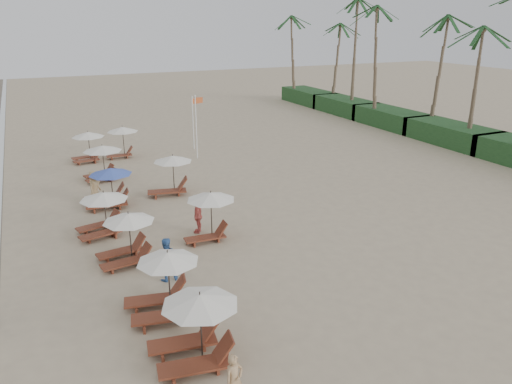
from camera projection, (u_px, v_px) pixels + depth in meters
name	position (u px, v px, depth m)	size (l,w,h in m)	color
ground	(307.00, 279.00, 19.69)	(160.00, 160.00, 0.00)	tan
shrub_hedge	(452.00, 134.00, 40.61)	(3.20, 53.00, 1.60)	#193D1C
palm_row	(457.00, 15.00, 38.37)	(7.00, 52.00, 12.30)	brown
lounger_station_0	(192.00, 331.00, 14.66)	(2.76, 2.31, 2.18)	brown
lounger_station_1	(161.00, 288.00, 17.02)	(2.66, 2.35, 2.29)	brown
lounger_station_2	(124.00, 239.00, 20.73)	(2.54, 2.13, 2.14)	brown
lounger_station_3	(100.00, 214.00, 23.42)	(2.59, 2.23, 2.06)	brown
lounger_station_4	(107.00, 188.00, 27.04)	(2.77, 2.29, 2.10)	brown
lounger_station_5	(101.00, 161.00, 31.34)	(2.55, 2.39, 2.20)	brown
lounger_station_6	(87.00, 146.00, 35.37)	(2.45, 2.25, 2.13)	brown
inland_station_0	(209.00, 211.00, 22.72)	(2.61, 2.24, 2.22)	brown
inland_station_1	(170.00, 173.00, 28.73)	(2.91, 2.24, 2.22)	brown
inland_station_2	(121.00, 138.00, 36.38)	(2.56, 2.24, 2.22)	brown
beachgoer_near	(234.00, 380.00, 13.12)	(0.54, 0.35, 1.48)	tan
beachgoer_mid_a	(166.00, 259.00, 19.33)	(0.86, 0.67, 1.76)	#3764A7
beachgoer_far_a	(198.00, 215.00, 23.71)	(1.00, 0.42, 1.71)	#C2554D
beachgoer_far_b	(94.00, 187.00, 27.54)	(0.90, 0.58, 1.84)	tan
flag_pole_near	(197.00, 124.00, 35.83)	(0.60, 0.08, 4.59)	silver
flag_pole_far	(193.00, 120.00, 38.53)	(0.60, 0.08, 4.10)	silver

